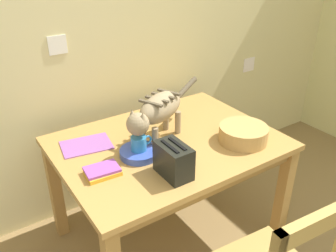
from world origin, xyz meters
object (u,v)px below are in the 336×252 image
(saucer_bowl, at_px, (139,153))
(wicker_basket, at_px, (243,134))
(dining_table, at_px, (168,154))
(cat, at_px, (157,111))
(coffee_mug, at_px, (139,143))
(book_stack, at_px, (102,171))
(toaster, at_px, (173,160))
(magazine, at_px, (86,145))

(saucer_bowl, xyz_separation_m, wicker_basket, (0.59, -0.20, 0.03))
(dining_table, height_order, saucer_bowl, saucer_bowl)
(dining_table, bearing_deg, cat, 149.87)
(saucer_bowl, distance_m, wicker_basket, 0.62)
(coffee_mug, xyz_separation_m, book_stack, (-0.24, -0.05, -0.06))
(coffee_mug, distance_m, wicker_basket, 0.61)
(saucer_bowl, xyz_separation_m, toaster, (0.06, -0.25, 0.07))
(cat, height_order, toaster, cat)
(wicker_basket, bearing_deg, magazine, 149.74)
(wicker_basket, bearing_deg, dining_table, 146.61)
(magazine, bearing_deg, dining_table, -17.99)
(magazine, xyz_separation_m, book_stack, (-0.04, -0.31, 0.02))
(saucer_bowl, bearing_deg, book_stack, -168.23)
(saucer_bowl, relative_size, toaster, 1.06)
(saucer_bowl, height_order, coffee_mug, coffee_mug)
(cat, bearing_deg, saucer_bowl, 90.00)
(wicker_basket, height_order, toaster, toaster)
(coffee_mug, height_order, toaster, toaster)
(book_stack, relative_size, wicker_basket, 0.63)
(dining_table, height_order, toaster, toaster)
(magazine, bearing_deg, saucer_bowl, -43.46)
(cat, xyz_separation_m, book_stack, (-0.41, -0.13, -0.18))
(saucer_bowl, bearing_deg, wicker_basket, -18.43)
(book_stack, bearing_deg, dining_table, 11.78)
(coffee_mug, bearing_deg, saucer_bowl, 180.00)
(toaster, bearing_deg, coffee_mug, 102.18)
(dining_table, relative_size, wicker_basket, 4.50)
(toaster, bearing_deg, book_stack, 146.26)
(coffee_mug, bearing_deg, cat, 24.54)
(magazine, bearing_deg, book_stack, -88.04)
(wicker_basket, bearing_deg, saucer_bowl, 161.57)
(cat, xyz_separation_m, wicker_basket, (0.42, -0.27, -0.15))
(magazine, height_order, book_stack, book_stack)
(cat, distance_m, coffee_mug, 0.22)
(book_stack, bearing_deg, wicker_basket, -9.97)
(dining_table, xyz_separation_m, coffee_mug, (-0.22, -0.05, 0.17))
(magazine, relative_size, toaster, 1.39)
(book_stack, height_order, toaster, toaster)
(dining_table, distance_m, magazine, 0.48)
(saucer_bowl, relative_size, wicker_basket, 0.75)
(coffee_mug, xyz_separation_m, toaster, (0.05, -0.25, 0.01))
(magazine, relative_size, book_stack, 1.55)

